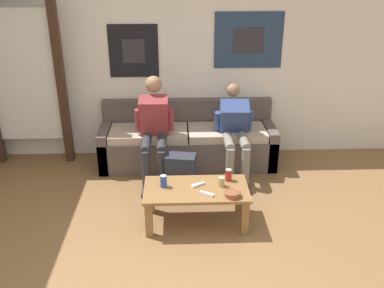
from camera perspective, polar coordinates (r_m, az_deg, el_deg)
name	(u,v)px	position (r m, az deg, el deg)	size (l,w,h in m)	color
wall_back	(175,60)	(5.54, -2.25, 11.13)	(10.00, 0.07, 2.55)	white
door_frame	(22,72)	(5.66, -21.67, 8.94)	(1.00, 0.10, 2.15)	#382319
couch	(188,142)	(5.52, -0.57, 0.21)	(2.21, 0.69, 0.78)	#564C47
coffee_table	(196,195)	(4.28, 0.56, -6.76)	(1.04, 0.54, 0.40)	olive
person_seated_adult	(154,126)	(5.05, -5.08, 2.37)	(0.47, 0.86, 1.21)	#2D2D33
person_seated_teen	(235,129)	(5.15, 5.72, 2.02)	(0.47, 0.93, 1.07)	gray
backpack	(181,174)	(4.88, -1.53, -4.07)	(0.36, 0.27, 0.45)	#282D38
ceramic_bowl	(233,194)	(4.11, 5.43, -6.60)	(0.15, 0.15, 0.06)	brown
pillar_candle	(221,182)	(4.26, 3.91, -5.05)	(0.06, 0.06, 0.11)	tan
drink_can_blue	(163,181)	(4.25, -3.83, -4.97)	(0.07, 0.07, 0.12)	#28479E
drink_can_red	(229,175)	(4.37, 4.89, -4.14)	(0.07, 0.07, 0.12)	maroon
game_controller_near_left	(198,185)	(4.28, 0.81, -5.45)	(0.14, 0.11, 0.03)	white
game_controller_near_right	(207,194)	(4.13, 1.98, -6.66)	(0.14, 0.11, 0.03)	white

